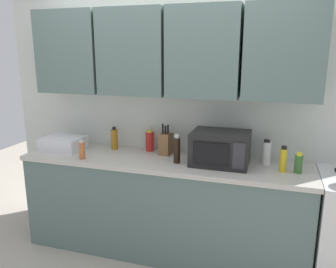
# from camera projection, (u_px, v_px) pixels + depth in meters

# --- Properties ---
(wall_back_with_cabinets) EXTENTS (3.44, 0.38, 2.60)m
(wall_back_with_cabinets) POSITION_uv_depth(u_px,v_px,m) (171.00, 80.00, 3.09)
(wall_back_with_cabinets) COLOR silver
(wall_back_with_cabinets) RESTS_ON ground_plane
(counter_run) EXTENTS (2.57, 0.63, 0.90)m
(counter_run) POSITION_uv_depth(u_px,v_px,m) (164.00, 205.00, 3.15)
(counter_run) COLOR slate
(counter_run) RESTS_ON ground_plane
(microwave) EXTENTS (0.48, 0.37, 0.28)m
(microwave) POSITION_uv_depth(u_px,v_px,m) (220.00, 148.00, 2.88)
(microwave) COLOR black
(microwave) RESTS_ON counter_run
(dish_rack) EXTENTS (0.38, 0.30, 0.12)m
(dish_rack) POSITION_uv_depth(u_px,v_px,m) (63.00, 143.00, 3.32)
(dish_rack) COLOR silver
(dish_rack) RESTS_ON counter_run
(knife_block) EXTENTS (0.12, 0.13, 0.29)m
(knife_block) POSITION_uv_depth(u_px,v_px,m) (166.00, 143.00, 3.15)
(knife_block) COLOR brown
(knife_block) RESTS_ON counter_run
(bottle_soy_dark) EXTENTS (0.06, 0.06, 0.25)m
(bottle_soy_dark) POSITION_uv_depth(u_px,v_px,m) (177.00, 149.00, 2.91)
(bottle_soy_dark) COLOR black
(bottle_soy_dark) RESTS_ON counter_run
(bottle_green_oil) EXTENTS (0.06, 0.06, 0.17)m
(bottle_green_oil) POSITION_uv_depth(u_px,v_px,m) (299.00, 163.00, 2.68)
(bottle_green_oil) COLOR #386B2D
(bottle_green_oil) RESTS_ON counter_run
(bottle_red_sauce) EXTENTS (0.08, 0.08, 0.20)m
(bottle_red_sauce) POSITION_uv_depth(u_px,v_px,m) (150.00, 141.00, 3.27)
(bottle_red_sauce) COLOR red
(bottle_red_sauce) RESTS_ON counter_run
(bottle_spice_jar) EXTENTS (0.05, 0.05, 0.17)m
(bottle_spice_jar) POSITION_uv_depth(u_px,v_px,m) (82.00, 150.00, 3.03)
(bottle_spice_jar) COLOR #BC6638
(bottle_spice_jar) RESTS_ON counter_run
(bottle_yellow_mustard) EXTENTS (0.06, 0.06, 0.21)m
(bottle_yellow_mustard) POSITION_uv_depth(u_px,v_px,m) (283.00, 160.00, 2.70)
(bottle_yellow_mustard) COLOR gold
(bottle_yellow_mustard) RESTS_ON counter_run
(bottle_amber_vinegar) EXTENTS (0.06, 0.06, 0.22)m
(bottle_amber_vinegar) POSITION_uv_depth(u_px,v_px,m) (114.00, 139.00, 3.32)
(bottle_amber_vinegar) COLOR #AD701E
(bottle_amber_vinegar) RESTS_ON counter_run
(bottle_white_jar) EXTENTS (0.08, 0.08, 0.21)m
(bottle_white_jar) POSITION_uv_depth(u_px,v_px,m) (266.00, 152.00, 2.90)
(bottle_white_jar) COLOR white
(bottle_white_jar) RESTS_ON counter_run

